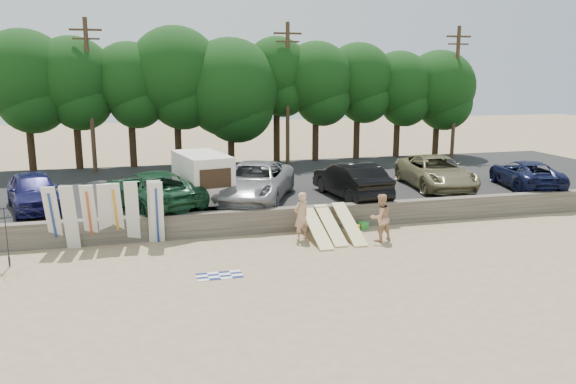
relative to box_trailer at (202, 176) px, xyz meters
name	(u,v)px	position (x,y,z in m)	size (l,w,h in m)	color
ground	(341,249)	(4.60, -5.72, -2.01)	(120.00, 120.00, 0.00)	tan
seawall	(318,217)	(4.60, -2.72, -1.51)	(44.00, 0.50, 1.00)	#6B6356
parking_lot	(277,187)	(4.60, 4.78, -1.66)	(44.00, 14.50, 0.70)	#282828
treeline	(237,80)	(3.56, 11.78, 4.10)	(32.71, 6.50, 8.81)	#382616
utility_poles	(288,91)	(6.60, 10.28, 3.42)	(25.80, 0.26, 9.00)	#473321
box_trailer	(202,176)	(0.00, 0.00, 0.00)	(2.67, 3.95, 2.33)	silver
car_0	(34,191)	(-7.21, 0.86, -0.48)	(1.95, 4.85, 1.65)	#16164D
car_1	(151,190)	(-2.26, -0.11, -0.47)	(2.77, 6.02, 1.67)	#153C23
car_2	(254,182)	(2.41, 0.27, -0.42)	(2.95, 6.40, 1.78)	gray
car_3	(351,180)	(7.01, -0.29, -0.44)	(1.83, 5.25, 1.73)	black
car_4	(436,172)	(12.13, 0.86, -0.48)	(2.75, 5.96, 1.66)	olive
car_5	(525,174)	(16.68, -0.25, -0.59)	(2.38, 5.16, 1.43)	black
surfboard_upright_0	(53,218)	(-5.90, -3.14, -0.75)	(0.50, 0.06, 2.60)	silver
surfboard_upright_1	(70,218)	(-5.28, -3.35, -0.74)	(0.50, 0.06, 2.60)	silver
surfboard_upright_2	(90,216)	(-4.60, -3.14, -0.75)	(0.50, 0.06, 2.60)	silver
surfboard_upright_3	(105,214)	(-4.05, -3.11, -0.75)	(0.50, 0.06, 2.60)	silver
surfboard_upright_4	(116,214)	(-3.64, -3.09, -0.75)	(0.50, 0.06, 2.60)	silver
surfboard_upright_5	(132,213)	(-3.03, -3.17, -0.73)	(0.50, 0.06, 2.60)	silver
surfboard_upright_6	(157,213)	(-2.11, -3.34, -0.74)	(0.50, 0.06, 2.60)	silver
surfboard_upright_7	(155,212)	(-2.20, -3.22, -0.72)	(0.50, 0.06, 2.60)	silver
surfboard_low_0	(317,228)	(4.02, -4.42, -1.50)	(0.56, 3.00, 0.07)	#ECE195
surfboard_low_1	(330,225)	(4.69, -4.15, -1.48)	(0.56, 3.00, 0.07)	#ECE195
surfboard_low_2	(349,224)	(5.42, -4.33, -1.43)	(0.56, 3.00, 0.07)	#ECE195
beachgoer_a	(301,216)	(3.45, -4.19, -1.03)	(0.71, 0.47, 1.96)	tan
beachgoer_b	(380,218)	(6.45, -5.08, -1.05)	(0.93, 0.72, 1.91)	tan
cooler	(363,225)	(6.46, -3.32, -1.85)	(0.38, 0.30, 0.32)	green
gear_bag	(356,228)	(6.11, -3.40, -1.90)	(0.30, 0.25, 0.22)	orange
beach_towel	(219,276)	(-0.27, -7.45, -2.00)	(1.50, 1.50, 0.00)	white
beach_umbrella	(5,236)	(-7.23, -4.72, -0.90)	(2.41, 2.46, 2.22)	black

